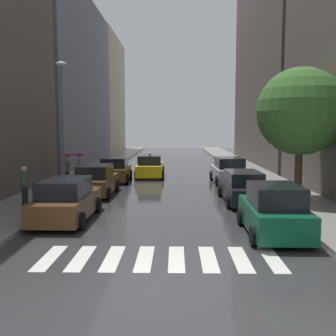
% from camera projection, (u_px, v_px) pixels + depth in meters
% --- Properties ---
extents(ground_plane, '(28.00, 72.00, 0.04)m').
position_uv_depth(ground_plane, '(170.00, 172.00, 32.51)').
color(ground_plane, '#313133').
extents(sidewalk_left, '(3.00, 72.00, 0.15)m').
position_uv_depth(sidewalk_left, '(93.00, 170.00, 32.63)').
color(sidewalk_left, gray).
rests_on(sidewalk_left, ground).
extents(sidewalk_right, '(3.00, 72.00, 0.15)m').
position_uv_depth(sidewalk_right, '(249.00, 171.00, 32.38)').
color(sidewalk_right, gray).
rests_on(sidewalk_right, ground).
extents(crosswalk_stripes, '(6.75, 2.20, 0.01)m').
position_uv_depth(crosswalk_stripes, '(161.00, 259.00, 10.99)').
color(crosswalk_stripes, silver).
rests_on(crosswalk_stripes, ground).
extents(building_left_mid, '(6.00, 21.11, 16.36)m').
position_uv_depth(building_left_mid, '(60.00, 81.00, 38.45)').
color(building_left_mid, slate).
rests_on(building_left_mid, ground).
extents(building_left_far, '(6.00, 15.75, 16.55)m').
position_uv_depth(building_left_far, '(98.00, 95.00, 57.04)').
color(building_left_far, '#B2A38C').
rests_on(building_left_far, ground).
extents(building_right_mid, '(6.00, 21.56, 22.13)m').
position_uv_depth(building_right_mid, '(283.00, 52.00, 38.37)').
color(building_right_mid, '#564C47').
rests_on(building_right_mid, ground).
extents(parked_car_left_nearest, '(2.10, 4.55, 1.68)m').
position_uv_depth(parked_car_left_nearest, '(66.00, 201.00, 15.46)').
color(parked_car_left_nearest, brown).
rests_on(parked_car_left_nearest, ground).
extents(parked_car_left_second, '(2.09, 4.21, 1.65)m').
position_uv_depth(parked_car_left_second, '(96.00, 181.00, 21.18)').
color(parked_car_left_second, brown).
rests_on(parked_car_left_second, ground).
extents(parked_car_left_third, '(2.14, 4.17, 1.63)m').
position_uv_depth(parked_car_left_third, '(115.00, 170.00, 26.58)').
color(parked_car_left_third, brown).
rests_on(parked_car_left_third, ground).
extents(parked_car_right_nearest, '(2.07, 4.02, 1.77)m').
position_uv_depth(parked_car_right_nearest, '(274.00, 212.00, 13.30)').
color(parked_car_right_nearest, '#0C4C2D').
rests_on(parked_car_right_nearest, ground).
extents(parked_car_right_second, '(2.04, 4.70, 1.56)m').
position_uv_depth(parked_car_right_second, '(243.00, 188.00, 19.13)').
color(parked_car_right_second, black).
rests_on(parked_car_right_second, ground).
extents(parked_car_right_third, '(2.26, 4.13, 1.70)m').
position_uv_depth(parked_car_right_third, '(229.00, 171.00, 25.71)').
color(parked_car_right_third, '#B2B7BF').
rests_on(parked_car_right_third, ground).
extents(taxi_midroad, '(2.13, 4.46, 1.81)m').
position_uv_depth(taxi_midroad, '(150.00, 167.00, 28.85)').
color(taxi_midroad, yellow).
rests_on(taxi_midroad, ground).
extents(pedestrian_foreground, '(0.36, 0.36, 1.77)m').
position_uv_depth(pedestrian_foreground, '(25.00, 185.00, 17.76)').
color(pedestrian_foreground, black).
rests_on(pedestrian_foreground, sidewalk_left).
extents(pedestrian_near_tree, '(1.11, 1.11, 1.85)m').
position_uv_depth(pedestrian_near_tree, '(66.00, 161.00, 24.48)').
color(pedestrian_near_tree, black).
rests_on(pedestrian_near_tree, sidewalk_left).
extents(pedestrian_far_side, '(1.09, 1.09, 1.87)m').
position_uv_depth(pedestrian_far_side, '(80.00, 161.00, 24.78)').
color(pedestrian_far_side, black).
rests_on(pedestrian_far_side, sidewalk_left).
extents(street_tree_right, '(4.26, 4.26, 6.43)m').
position_uv_depth(street_tree_right, '(300.00, 112.00, 18.93)').
color(street_tree_right, '#513823').
rests_on(street_tree_right, sidewalk_right).
extents(lamp_post_left, '(0.60, 0.28, 6.93)m').
position_uv_depth(lamp_post_left, '(63.00, 118.00, 20.55)').
color(lamp_post_left, '#595B60').
rests_on(lamp_post_left, sidewalk_left).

